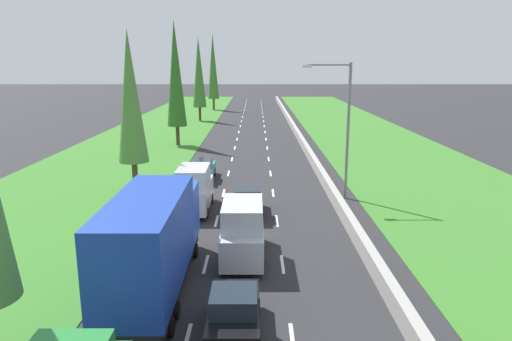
% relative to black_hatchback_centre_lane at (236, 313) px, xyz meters
% --- Properties ---
extents(ground_plane, '(300.00, 300.00, 0.00)m').
position_rel_black_hatchback_centre_lane_xyz_m(ground_plane, '(0.18, 44.72, -0.84)').
color(ground_plane, '#28282B').
rests_on(ground_plane, ground).
extents(grass_verge_left, '(14.00, 140.00, 0.04)m').
position_rel_black_hatchback_centre_lane_xyz_m(grass_verge_left, '(-12.47, 44.72, -0.82)').
color(grass_verge_left, '#387528').
rests_on(grass_verge_left, ground).
extents(grass_verge_right, '(14.00, 140.00, 0.04)m').
position_rel_black_hatchback_centre_lane_xyz_m(grass_verge_right, '(14.53, 44.72, -0.82)').
color(grass_verge_right, '#387528').
rests_on(grass_verge_right, ground).
extents(median_barrier, '(0.44, 120.00, 0.85)m').
position_rel_black_hatchback_centre_lane_xyz_m(median_barrier, '(5.88, 44.72, -0.41)').
color(median_barrier, '#9E9B93').
rests_on(median_barrier, ground).
extents(lane_markings, '(3.64, 116.00, 0.01)m').
position_rel_black_hatchback_centre_lane_xyz_m(lane_markings, '(0.18, 44.72, -0.83)').
color(lane_markings, white).
rests_on(lane_markings, ground).
extents(black_hatchback_centre_lane, '(1.74, 3.90, 1.72)m').
position_rel_black_hatchback_centre_lane_xyz_m(black_hatchback_centre_lane, '(0.00, 0.00, 0.00)').
color(black_hatchback_centre_lane, black).
rests_on(black_hatchback_centre_lane, ground).
extents(blue_box_truck_left_lane, '(2.46, 9.40, 4.18)m').
position_rel_black_hatchback_centre_lane_xyz_m(blue_box_truck_left_lane, '(-3.27, 3.05, 1.35)').
color(blue_box_truck_left_lane, black).
rests_on(blue_box_truck_left_lane, ground).
extents(silver_van_centre_lane, '(1.96, 4.90, 2.82)m').
position_rel_black_hatchback_centre_lane_xyz_m(silver_van_centre_lane, '(0.11, 6.31, 0.56)').
color(silver_van_centre_lane, silver).
rests_on(silver_van_centre_lane, ground).
extents(silver_van_left_lane, '(1.96, 4.90, 2.82)m').
position_rel_black_hatchback_centre_lane_xyz_m(silver_van_left_lane, '(-3.08, 13.65, 0.56)').
color(silver_van_left_lane, silver).
rests_on(silver_van_left_lane, ground).
extents(teal_sedan_left_lane, '(1.82, 4.50, 1.64)m').
position_rel_black_hatchback_centre_lane_xyz_m(teal_sedan_left_lane, '(-3.52, 21.74, -0.02)').
color(teal_sedan_left_lane, teal).
rests_on(teal_sedan_left_lane, ground).
extents(maroon_hatchback_centre_lane_fourth, '(1.74, 3.90, 1.72)m').
position_rel_black_hatchback_centre_lane_xyz_m(maroon_hatchback_centre_lane_fourth, '(0.26, 12.85, 0.00)').
color(maroon_hatchback_centre_lane_fourth, maroon).
rests_on(maroon_hatchback_centre_lane_fourth, ground).
extents(poplar_tree_second, '(2.08, 2.08, 11.22)m').
position_rel_black_hatchback_centre_lane_xyz_m(poplar_tree_second, '(-7.83, 18.03, 5.82)').
color(poplar_tree_second, '#4C3823').
rests_on(poplar_tree_second, ground).
extents(poplar_tree_third, '(2.14, 2.14, 13.51)m').
position_rel_black_hatchback_centre_lane_xyz_m(poplar_tree_third, '(-7.97, 37.37, 6.97)').
color(poplar_tree_third, '#4C3823').
rests_on(poplar_tree_third, ground).
extents(poplar_tree_fourth, '(2.12, 2.12, 12.99)m').
position_rel_black_hatchback_centre_lane_xyz_m(poplar_tree_fourth, '(-8.17, 60.18, 6.71)').
color(poplar_tree_fourth, '#4C3823').
rests_on(poplar_tree_fourth, ground).
extents(poplar_tree_fifth, '(2.16, 2.16, 14.52)m').
position_rel_black_hatchback_centre_lane_xyz_m(poplar_tree_fifth, '(-7.55, 77.96, 7.47)').
color(poplar_tree_fifth, '#4C3823').
rests_on(poplar_tree_fifth, ground).
extents(street_light_mast, '(3.20, 0.28, 9.00)m').
position_rel_black_hatchback_centre_lane_xyz_m(street_light_mast, '(6.43, 16.47, 4.40)').
color(street_light_mast, gray).
rests_on(street_light_mast, ground).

